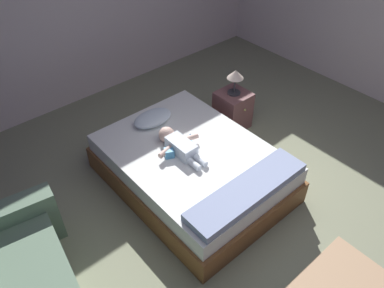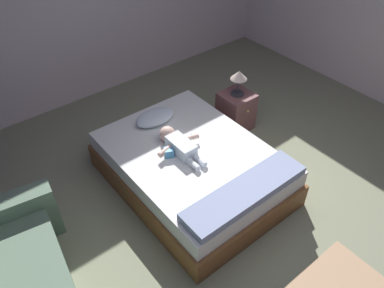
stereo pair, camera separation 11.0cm
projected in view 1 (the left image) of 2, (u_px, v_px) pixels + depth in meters
The scene contains 10 objects.
ground_plane at pixel (243, 213), 3.86m from camera, with size 8.00×8.00×0.00m, color gray.
wall_behind_bed at pixel (77, 6), 4.76m from camera, with size 8.00×0.12×2.51m, color silver.
bed at pixel (192, 168), 4.03m from camera, with size 1.43×1.94×0.46m.
pillow at pixel (153, 118), 4.21m from camera, with size 0.46×0.29×0.12m.
baby at pixel (178, 144), 3.85m from camera, with size 0.50×0.65×0.17m.
toothbrush at pixel (191, 138), 4.03m from camera, with size 0.10×0.15×0.02m.
nightstand at pixel (232, 110), 4.80m from camera, with size 0.37×0.40×0.50m.
lamp at pixel (235, 77), 4.48m from camera, with size 0.20×0.20×0.32m.
blanket at pixel (248, 191), 3.41m from camera, with size 1.29×0.33×0.08m.
toy_block at pixel (169, 153), 3.79m from camera, with size 0.12×0.12×0.09m.
Camera 1 is at (-2.01, -1.53, 3.05)m, focal length 35.53 mm.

